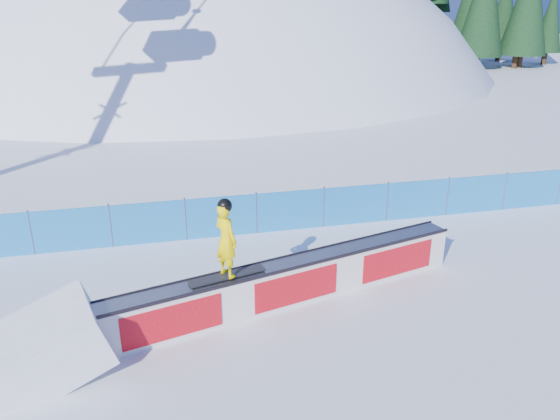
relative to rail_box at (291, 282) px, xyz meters
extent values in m
plane|color=white|center=(1.00, -0.58, -0.51)|extent=(160.00, 160.00, 0.00)
sphere|color=white|center=(1.00, 41.42, -18.51)|extent=(64.00, 64.00, 64.00)
cylinder|color=black|center=(23.22, 41.52, 5.12)|extent=(0.50, 0.50, 1.40)
cylinder|color=black|center=(24.08, 38.61, 4.08)|extent=(0.50, 0.50, 1.40)
cylinder|color=black|center=(26.28, 37.46, 1.31)|extent=(0.50, 0.50, 1.40)
cylinder|color=black|center=(27.70, 37.41, 0.09)|extent=(0.50, 0.50, 1.40)
cone|color=black|center=(27.70, 37.41, 4.26)|extent=(3.14, 3.14, 7.14)
cylinder|color=black|center=(28.90, 37.61, 0.09)|extent=(0.50, 0.50, 1.40)
cone|color=black|center=(28.90, 37.61, 5.54)|extent=(4.26, 4.26, 9.68)
cylinder|color=black|center=(30.82, 35.42, 0.09)|extent=(0.50, 0.50, 1.40)
cone|color=black|center=(30.82, 35.42, 5.51)|extent=(4.24, 4.24, 9.63)
cylinder|color=black|center=(31.30, 36.44, 0.09)|extent=(0.50, 0.50, 1.40)
cone|color=black|center=(31.30, 36.44, 4.25)|extent=(3.13, 3.13, 7.12)
cylinder|color=black|center=(33.99, 36.46, 0.09)|extent=(0.50, 0.50, 1.40)
cone|color=black|center=(33.99, 36.46, 4.23)|extent=(3.11, 3.11, 7.07)
cylinder|color=black|center=(34.16, 39.86, 0.09)|extent=(0.50, 0.50, 1.40)
cone|color=black|center=(34.16, 39.86, 4.74)|extent=(3.56, 3.56, 8.09)
cube|color=blue|center=(1.00, 3.92, 0.09)|extent=(22.00, 0.03, 1.20)
cylinder|color=#3B446A|center=(-6.00, 3.92, 0.14)|extent=(0.05, 0.05, 1.30)
cylinder|color=#3B446A|center=(-4.00, 3.92, 0.14)|extent=(0.05, 0.05, 1.30)
cylinder|color=#3B446A|center=(-2.00, 3.92, 0.14)|extent=(0.05, 0.05, 1.30)
cylinder|color=#3B446A|center=(0.00, 3.92, 0.14)|extent=(0.05, 0.05, 1.30)
cylinder|color=#3B446A|center=(2.00, 3.92, 0.14)|extent=(0.05, 0.05, 1.30)
cylinder|color=#3B446A|center=(4.00, 3.92, 0.14)|extent=(0.05, 0.05, 1.30)
cylinder|color=#3B446A|center=(6.00, 3.92, 0.14)|extent=(0.05, 0.05, 1.30)
cylinder|color=#3B446A|center=(8.00, 3.92, 0.14)|extent=(0.05, 0.05, 1.30)
cylinder|color=#3B446A|center=(10.00, 3.92, 0.14)|extent=(0.05, 0.05, 1.30)
cube|color=silver|center=(0.00, 0.00, -0.02)|extent=(8.40, 2.68, 0.96)
cube|color=#9496A2|center=(0.00, 0.00, 0.48)|extent=(8.32, 2.68, 0.04)
cube|color=black|center=(0.07, -0.27, 0.49)|extent=(8.27, 2.19, 0.06)
cube|color=black|center=(-0.07, 0.27, 0.49)|extent=(8.27, 2.19, 0.06)
cube|color=red|center=(0.07, -0.27, -0.02)|extent=(7.86, 2.08, 0.72)
cube|color=red|center=(-0.07, 0.27, -0.02)|extent=(7.86, 2.08, 0.72)
cube|color=black|center=(-1.44, -0.38, 0.54)|extent=(1.65, 0.70, 0.03)
imported|color=#FFDD00|center=(-1.44, -0.38, 1.34)|extent=(0.61, 0.69, 1.57)
sphere|color=black|center=(-1.44, -0.38, 2.07)|extent=(0.29, 0.29, 0.29)
camera|label=1|loc=(-2.69, -10.27, 5.88)|focal=35.00mm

